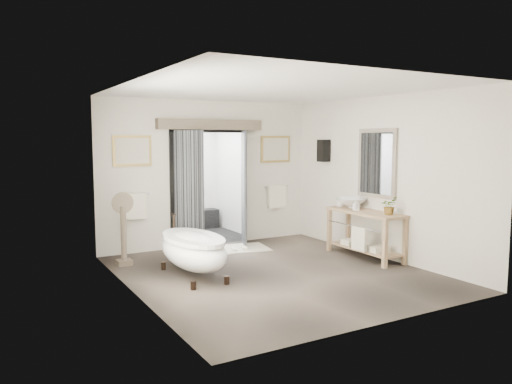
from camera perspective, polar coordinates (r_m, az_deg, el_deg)
ground_plane at (r=8.09m, az=2.13°, el=-9.23°), size 5.00×5.00×0.00m
room_shell at (r=7.68m, az=2.47°, el=4.00°), size 4.52×5.02×2.91m
shower_room at (r=11.46m, az=-8.43°, el=-0.16°), size 2.22×2.01×2.51m
back_wall_dressing at (r=9.86m, az=-4.94°, el=2.72°), size 3.82×0.77×2.52m
clawfoot_tub at (r=7.84m, az=-7.20°, el=-6.54°), size 0.80×1.80×0.88m
vanity at (r=9.19m, az=12.30°, el=-4.28°), size 0.57×1.60×0.85m
pedestal_mirror at (r=8.77m, az=-14.90°, el=-4.64°), size 0.37×0.24×1.25m
rug at (r=9.81m, az=-2.19°, el=-6.46°), size 1.32×1.00×0.01m
slippers at (r=9.68m, az=-1.95°, el=-6.45°), size 0.37×0.25×0.05m
basin at (r=9.50m, az=10.84°, el=-1.23°), size 0.64×0.64×0.19m
plant at (r=8.77m, az=14.95°, el=-1.52°), size 0.36×0.34×0.31m
soap_bottle_a at (r=9.17m, az=11.37°, el=-1.48°), size 0.10×0.10×0.20m
soap_bottle_b at (r=9.57m, az=9.59°, el=-1.16°), size 0.18×0.18×0.19m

